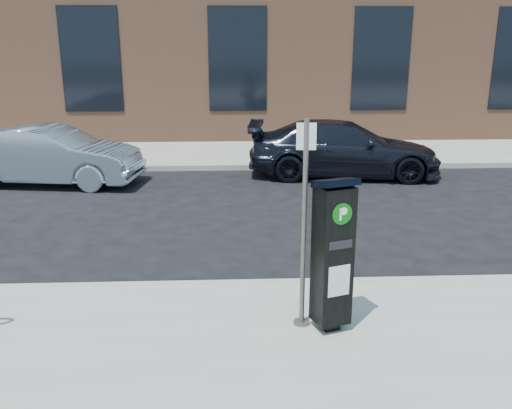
{
  "coord_description": "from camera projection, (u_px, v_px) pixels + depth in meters",
  "views": [
    {
      "loc": [
        -0.22,
        -7.31,
        3.47
      ],
      "look_at": [
        0.13,
        0.5,
        1.17
      ],
      "focal_mm": 38.0,
      "sensor_mm": 36.0,
      "label": 1
    }
  ],
  "objects": [
    {
      "name": "curb_far",
      "position": [
        240.0,
        167.0,
        15.66
      ],
      "size": [
        60.0,
        0.12,
        0.16
      ],
      "primitive_type": "cube",
      "color": "#9E9B93",
      "rests_on": "ground"
    },
    {
      "name": "car_silver",
      "position": [
        50.0,
        156.0,
        13.88
      ],
      "size": [
        4.73,
        2.2,
        1.5
      ],
      "primitive_type": "imported",
      "rotation": [
        0.0,
        0.0,
        1.43
      ],
      "color": "#889BAE",
      "rests_on": "ground"
    },
    {
      "name": "building",
      "position": [
        236.0,
        29.0,
        23.1
      ],
      "size": [
        28.0,
        10.05,
        8.25
      ],
      "color": "#915C42",
      "rests_on": "ground"
    },
    {
      "name": "car_dark",
      "position": [
        344.0,
        149.0,
        14.81
      ],
      "size": [
        5.37,
        2.62,
        1.51
      ],
      "primitive_type": "imported",
      "rotation": [
        0.0,
        0.0,
        1.47
      ],
      "color": "black",
      "rests_on": "ground"
    },
    {
      "name": "ground",
      "position": [
        249.0,
        290.0,
        7.99
      ],
      "size": [
        120.0,
        120.0,
        0.0
      ],
      "primitive_type": "plane",
      "color": "black",
      "rests_on": "ground"
    },
    {
      "name": "sign_pole",
      "position": [
        304.0,
        227.0,
        6.37
      ],
      "size": [
        0.22,
        0.2,
        2.54
      ],
      "rotation": [
        0.0,
        0.0,
        -0.07
      ],
      "color": "#57504D",
      "rests_on": "sidewalk_near"
    },
    {
      "name": "curb_near",
      "position": [
        249.0,
        286.0,
        7.95
      ],
      "size": [
        60.0,
        0.12,
        0.16
      ],
      "primitive_type": "cube",
      "color": "#9E9B93",
      "rests_on": "ground"
    },
    {
      "name": "parking_kiosk",
      "position": [
        333.0,
        253.0,
        6.36
      ],
      "size": [
        0.54,
        0.51,
        1.91
      ],
      "rotation": [
        0.0,
        0.0,
        0.33
      ],
      "color": "black",
      "rests_on": "sidewalk_near"
    },
    {
      "name": "sidewalk_far",
      "position": [
        238.0,
        135.0,
        21.39
      ],
      "size": [
        60.0,
        12.0,
        0.15
      ],
      "primitive_type": "cube",
      "color": "gray",
      "rests_on": "ground"
    }
  ]
}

